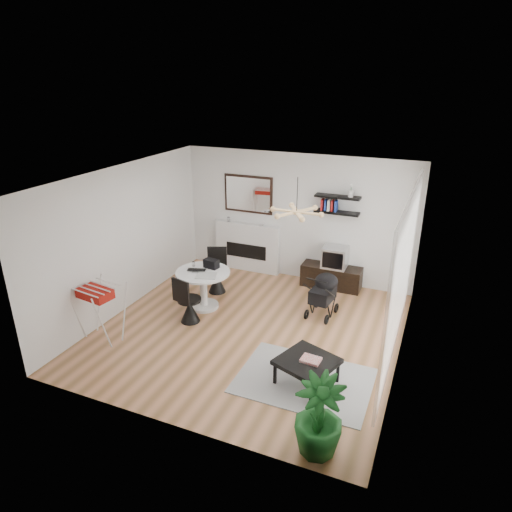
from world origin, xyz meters
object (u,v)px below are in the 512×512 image
at_px(fireplace, 248,241).
at_px(drying_rack, 100,311).
at_px(dining_table, 203,284).
at_px(tv_console, 331,277).
at_px(stroller, 323,296).
at_px(coffee_table, 307,362).
at_px(crt_tv, 335,257).
at_px(potted_plant, 319,416).

xyz_separation_m(fireplace, drying_rack, (-1.06, -3.62, -0.17)).
bearing_deg(dining_table, drying_rack, -121.92).
distance_m(tv_console, drying_rack, 4.62).
bearing_deg(fireplace, dining_table, -91.08).
height_order(stroller, coffee_table, stroller).
bearing_deg(stroller, crt_tv, 101.32).
xyz_separation_m(tv_console, dining_table, (-2.02, -1.83, 0.26)).
relative_size(dining_table, potted_plant, 0.99).
distance_m(dining_table, drying_rack, 1.94).
height_order(tv_console, coffee_table, tv_console).
relative_size(fireplace, potted_plant, 2.09).
distance_m(dining_table, coffee_table, 2.89).
distance_m(fireplace, drying_rack, 3.78).
bearing_deg(stroller, dining_table, -157.45).
xyz_separation_m(dining_table, stroller, (2.16, 0.62, -0.12)).
xyz_separation_m(stroller, coffee_table, (0.32, -2.08, -0.02)).
xyz_separation_m(fireplace, potted_plant, (2.94, -4.62, -0.17)).
distance_m(drying_rack, stroller, 3.91).
distance_m(drying_rack, potted_plant, 4.13).
bearing_deg(dining_table, fireplace, 88.92).
xyz_separation_m(coffee_table, potted_plant, (0.49, -1.18, 0.16)).
height_order(fireplace, dining_table, fireplace).
bearing_deg(tv_console, drying_rack, -131.20).
bearing_deg(drying_rack, dining_table, 66.42).
xyz_separation_m(fireplace, crt_tv, (2.03, -0.15, -0.01)).
bearing_deg(fireplace, potted_plant, -57.49).
height_order(dining_table, coffee_table, dining_table).
bearing_deg(drying_rack, stroller, 43.71).
relative_size(drying_rack, stroller, 1.12).
height_order(dining_table, drying_rack, drying_rack).
bearing_deg(fireplace, tv_console, -4.33).
xyz_separation_m(fireplace, coffee_table, (2.45, -3.44, -0.33)).
distance_m(dining_table, stroller, 2.26).
distance_m(fireplace, crt_tv, 2.03).
distance_m(fireplace, dining_table, 1.99).
xyz_separation_m(dining_table, drying_rack, (-1.02, -1.64, 0.02)).
bearing_deg(drying_rack, fireplace, 82.00).
height_order(crt_tv, potted_plant, potted_plant).
relative_size(stroller, coffee_table, 0.91).
relative_size(tv_console, crt_tv, 2.50).
height_order(drying_rack, coffee_table, drying_rack).
bearing_deg(stroller, coffee_table, -74.61).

